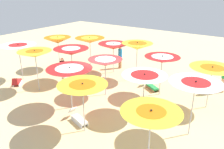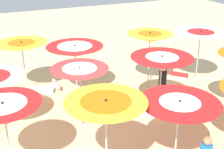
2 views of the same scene
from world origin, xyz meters
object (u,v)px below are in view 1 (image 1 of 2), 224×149
at_px(beachgoer_0, 120,57).
at_px(beachgoer_1, 224,76).
at_px(beach_umbrella_11, 113,46).
at_px(beach_umbrella_14, 212,71).
at_px(beach_umbrella_7, 105,62).
at_px(beach_umbrella_2, 70,72).
at_px(beach_umbrella_12, 137,46).
at_px(beach_umbrella_4, 151,116).
at_px(lounger_0, 151,86).
at_px(beach_umbrella_5, 58,40).
at_px(beach_umbrella_9, 195,86).
at_px(beach_umbrella_10, 90,40).
at_px(beach_umbrella_6, 71,52).
at_px(lounger_2, 79,118).
at_px(lounger_1, 78,81).
at_px(lounger_3, 17,82).
at_px(beach_umbrella_13, 162,59).
at_px(beach_umbrella_8, 144,78).
at_px(beach_umbrella_0, 18,47).
at_px(beachgoer_2, 63,70).
at_px(beach_umbrella_3, 83,88).
at_px(beach_ball, 95,88).

height_order(beachgoer_0, beachgoer_1, beachgoer_1).
height_order(beach_umbrella_11, beach_umbrella_14, beach_umbrella_14).
relative_size(beach_umbrella_7, beach_umbrella_11, 1.01).
xyz_separation_m(beach_umbrella_2, beach_umbrella_12, (5.25, -0.83, 0.32)).
height_order(beach_umbrella_2, beach_umbrella_4, beach_umbrella_4).
bearing_deg(lounger_0, beach_umbrella_5, -143.18).
bearing_deg(beach_umbrella_9, beach_umbrella_11, 58.06).
distance_m(beach_umbrella_10, beachgoer_1, 9.66).
distance_m(beach_umbrella_5, beach_umbrella_6, 2.90).
relative_size(beach_umbrella_14, lounger_2, 1.72).
xyz_separation_m(lounger_1, lounger_3, (-2.26, 3.09, -0.01)).
bearing_deg(beach_umbrella_13, beach_umbrella_8, -175.43).
height_order(beach_umbrella_2, beach_umbrella_10, beach_umbrella_2).
height_order(beach_umbrella_11, beach_umbrella_12, beach_umbrella_12).
relative_size(beach_umbrella_0, beach_umbrella_2, 1.08).
bearing_deg(beachgoer_1, beach_umbrella_10, 126.78).
height_order(beach_umbrella_7, beach_umbrella_14, beach_umbrella_14).
height_order(beach_umbrella_0, lounger_0, beach_umbrella_0).
xyz_separation_m(beach_umbrella_5, beachgoer_2, (-1.75, -2.21, -1.31)).
height_order(beach_umbrella_6, beach_umbrella_14, beach_umbrella_6).
relative_size(beach_umbrella_3, beachgoer_2, 1.38).
relative_size(beach_umbrella_4, beachgoer_2, 1.46).
bearing_deg(beach_umbrella_4, beach_umbrella_12, 32.00).
height_order(beachgoer_1, beach_ball, beachgoer_1).
bearing_deg(beach_umbrella_3, beach_umbrella_13, -13.10).
bearing_deg(lounger_0, beach_umbrella_4, -33.06).
distance_m(beach_umbrella_9, lounger_3, 10.83).
bearing_deg(beachgoer_2, beach_umbrella_5, -128.67).
relative_size(beach_umbrella_6, beachgoer_2, 1.39).
relative_size(lounger_3, beach_ball, 3.20).
bearing_deg(beach_umbrella_6, beach_umbrella_0, 119.68).
xyz_separation_m(beach_umbrella_11, lounger_2, (-6.26, -2.36, -1.74)).
bearing_deg(beach_umbrella_11, lounger_1, 168.06).
distance_m(beach_umbrella_14, lounger_1, 7.89).
height_order(beach_umbrella_2, beach_umbrella_6, beach_umbrella_6).
bearing_deg(lounger_0, beach_umbrella_3, -62.64).
distance_m(beach_umbrella_0, beach_umbrella_8, 8.68).
bearing_deg(beach_umbrella_14, beach_umbrella_3, 143.49).
bearing_deg(beachgoer_2, beach_umbrella_11, 153.62).
bearing_deg(beachgoer_1, beach_umbrella_9, -150.25).
height_order(beach_umbrella_7, beachgoer_2, beach_umbrella_7).
distance_m(beach_umbrella_12, beachgoer_1, 5.45).
relative_size(beach_umbrella_7, lounger_0, 1.71).
height_order(beach_umbrella_9, beach_umbrella_10, beach_umbrella_9).
bearing_deg(beach_umbrella_0, beach_ball, -74.22).
bearing_deg(beach_umbrella_10, beachgoer_1, -86.31).
distance_m(beach_umbrella_9, beachgoer_0, 8.85).
relative_size(beach_umbrella_14, beach_ball, 6.71).
distance_m(beach_umbrella_6, beach_umbrella_11, 3.13).
bearing_deg(lounger_1, beach_umbrella_4, 172.09).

